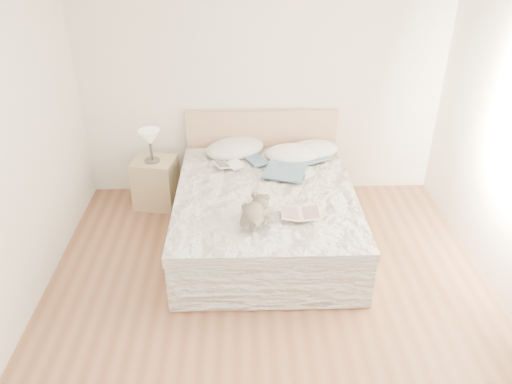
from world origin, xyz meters
TOP-DOWN VIEW (x-y plane):
  - floor at (0.00, 0.00)m, footprint 4.00×4.50m
  - wall_back at (0.00, 2.25)m, footprint 4.00×0.02m
  - bed at (0.00, 1.19)m, footprint 1.72×2.14m
  - nightstand at (-1.20, 1.90)m, footprint 0.51×0.47m
  - table_lamp at (-1.21, 1.86)m, footprint 0.25×0.25m
  - pillow_left at (-0.30, 1.99)m, footprint 0.81×0.71m
  - pillow_middle at (0.32, 1.84)m, footprint 0.60×0.42m
  - pillow_right at (0.56, 1.94)m, footprint 0.68×0.57m
  - blouse at (0.24, 1.54)m, footprint 0.80×0.83m
  - photo_book at (-0.37, 1.61)m, footprint 0.36×0.32m
  - childrens_book at (0.29, 0.64)m, footprint 0.36×0.25m
  - teddy_bear at (-0.14, 0.53)m, footprint 0.34×0.40m

SIDE VIEW (x-z plane):
  - floor at x=0.00m, z-range 0.00..0.00m
  - nightstand at x=-1.20m, z-range 0.00..0.56m
  - bed at x=0.00m, z-range -0.19..0.81m
  - blouse at x=0.24m, z-range 0.62..0.64m
  - photo_book at x=-0.37m, z-range 0.62..0.64m
  - childrens_book at x=0.29m, z-range 0.62..0.64m
  - pillow_left at x=-0.30m, z-range 0.54..0.74m
  - pillow_middle at x=0.32m, z-range 0.55..0.73m
  - pillow_right at x=0.56m, z-range 0.55..0.73m
  - teddy_bear at x=-0.14m, z-range 0.56..0.74m
  - table_lamp at x=-1.21m, z-range 0.64..1.00m
  - wall_back at x=0.00m, z-range 0.00..2.70m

